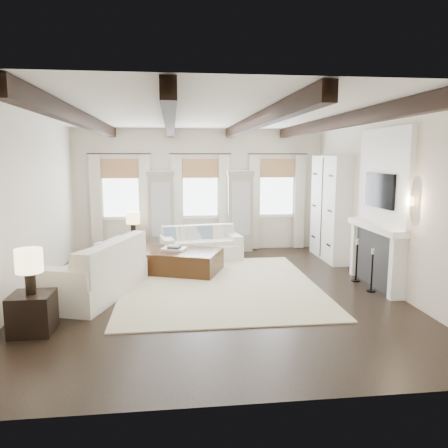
{
  "coord_description": "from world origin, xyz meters",
  "views": [
    {
      "loc": [
        -0.73,
        -7.76,
        2.47
      ],
      "look_at": [
        0.28,
        0.75,
        1.15
      ],
      "focal_mm": 35.0,
      "sensor_mm": 36.0,
      "label": 1
    }
  ],
  "objects": [
    {
      "name": "ottoman",
      "position": [
        -0.65,
        1.51,
        0.24
      ],
      "size": [
        2.08,
        1.69,
        0.47
      ],
      "primitive_type": "cube",
      "rotation": [
        0.0,
        0.0,
        -0.37
      ],
      "color": "black",
      "rests_on": "ground"
    },
    {
      "name": "tray",
      "position": [
        -0.72,
        1.61,
        0.49
      ],
      "size": [
        0.6,
        0.53,
        0.04
      ],
      "primitive_type": "cube",
      "rotation": [
        0.0,
        0.0,
        -0.37
      ],
      "color": "white",
      "rests_on": "ottoman"
    },
    {
      "name": "lamp_front",
      "position": [
        -2.72,
        -1.59,
        1.01
      ],
      "size": [
        0.37,
        0.37,
        0.64
      ],
      "color": "black",
      "rests_on": "side_table_front"
    },
    {
      "name": "book_lower",
      "position": [
        -0.71,
        1.56,
        0.53
      ],
      "size": [
        0.31,
        0.28,
        0.04
      ],
      "primitive_type": "cube",
      "rotation": [
        0.0,
        0.0,
        -0.37
      ],
      "color": "#262628",
      "rests_on": "tray"
    },
    {
      "name": "room_shell",
      "position": [
        0.75,
        0.9,
        1.89
      ],
      "size": [
        6.54,
        7.54,
        3.22
      ],
      "color": "silver",
      "rests_on": "ground"
    },
    {
      "name": "lamp_back",
      "position": [
        -1.71,
        3.13,
        0.94
      ],
      "size": [
        0.33,
        0.33,
        0.57
      ],
      "color": "black",
      "rests_on": "side_table_back"
    },
    {
      "name": "area_rug",
      "position": [
        0.14,
        0.36,
        0.01
      ],
      "size": [
        3.72,
        4.32,
        0.02
      ],
      "primitive_type": "cube",
      "color": "beige",
      "rests_on": "ground"
    },
    {
      "name": "book_upper",
      "position": [
        -0.73,
        1.54,
        0.57
      ],
      "size": [
        0.27,
        0.24,
        0.03
      ],
      "primitive_type": "cube",
      "rotation": [
        0.0,
        0.0,
        -0.37
      ],
      "color": "beige",
      "rests_on": "book_lower"
    },
    {
      "name": "side_table_back",
      "position": [
        -1.71,
        3.13,
        0.28
      ],
      "size": [
        0.37,
        0.37,
        0.55
      ],
      "primitive_type": "cube",
      "color": "black",
      "rests_on": "ground"
    },
    {
      "name": "sofa_left",
      "position": [
        -2.06,
        0.04,
        0.41
      ],
      "size": [
        1.75,
        2.56,
        1.01
      ],
      "color": "white",
      "rests_on": "ground"
    },
    {
      "name": "candlestick_near",
      "position": [
        2.9,
        -0.33,
        0.34
      ],
      "size": [
        0.16,
        0.16,
        0.81
      ],
      "color": "black",
      "rests_on": "ground"
    },
    {
      "name": "side_table_front",
      "position": [
        -2.72,
        -1.59,
        0.28
      ],
      "size": [
        0.57,
        0.57,
        0.57
      ],
      "primitive_type": "cube",
      "color": "black",
      "rests_on": "ground"
    },
    {
      "name": "candlestick_far",
      "position": [
        2.9,
        0.36,
        0.36
      ],
      "size": [
        0.17,
        0.17,
        0.86
      ],
      "color": "black",
      "rests_on": "ground"
    },
    {
      "name": "ground",
      "position": [
        0.0,
        0.0,
        0.0
      ],
      "size": [
        7.5,
        7.5,
        0.0
      ],
      "primitive_type": "plane",
      "color": "black",
      "rests_on": "ground"
    },
    {
      "name": "sofa_back",
      "position": [
        -0.07,
        2.62,
        0.33
      ],
      "size": [
        2.0,
        1.15,
        0.81
      ],
      "color": "white",
      "rests_on": "ground"
    }
  ]
}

